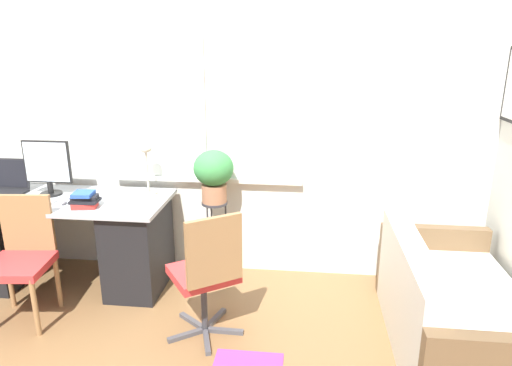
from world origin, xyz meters
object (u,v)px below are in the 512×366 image
Objects in this scene: plant_stand at (215,215)px; desk_lamp at (147,164)px; keyboard at (33,202)px; mouse at (64,203)px; laptop at (4,187)px; office_chair_swivel at (207,273)px; desk_chair_wooden at (21,256)px; potted_plant at (214,172)px; monitor at (48,166)px; book_stack at (84,200)px; couch_loveseat at (452,314)px.

desk_lamp is at bearing 177.33° from plant_stand.
mouse reaches higher than keyboard.
laptop is at bearing -176.38° from plant_stand.
keyboard is at bearing 178.45° from mouse.
plant_stand is at bearing -117.45° from office_chair_swivel.
desk_chair_wooden is 1.52m from potted_plant.
desk_lamp is (0.55, 0.34, 0.24)m from mouse.
potted_plant is at bearing 3.62° from laptop.
monitor reaches higher than desk_chair_wooden.
keyboard is at bearing -167.21° from potted_plant.
office_chair_swivel is 0.92m from potted_plant.
plant_stand is (0.92, 0.36, -0.22)m from book_stack.
desk_lamp reaches higher than desk_chair_wooden.
laptop is 5.78× the size of mouse.
book_stack reaches higher than keyboard.
laptop reaches higher than desk_chair_wooden.
mouse is (0.62, -0.21, -0.04)m from laptop.
potted_plant reaches higher than laptop.
mouse is 0.14× the size of potted_plant.
couch_loveseat is 1.98m from potted_plant.
monitor is at bearing 82.74° from keyboard.
potted_plant is (1.73, 0.11, 0.15)m from laptop.
keyboard is at bearing 173.63° from book_stack.
desk_chair_wooden is at bearing -39.62° from office_chair_swivel.
desk_lamp is 0.58× the size of plant_stand.
desk_lamp is at bearing 9.04° from monitor.
desk_chair_wooden is 2.08× the size of potted_plant.
monitor is 0.31m from keyboard.
mouse is at bearing -164.06° from potted_plant.
desk_lamp is 1.94× the size of book_stack.
plant_stand is at bearing -90.00° from potted_plant.
office_chair_swivel is 2.17× the size of potted_plant.
potted_plant is (0.56, -0.03, -0.05)m from desk_lamp.
office_chair_swivel is at bearing 92.13° from couch_loveseat.
desk_chair_wooden is at bearing -114.34° from mouse.
book_stack reaches higher than plant_stand.
keyboard is (0.37, -0.20, -0.05)m from laptop.
mouse is 2.88m from couch_loveseat.
office_chair_swivel is at bearing -20.38° from laptop.
laptop reaches higher than mouse.
couch_loveseat is at bearing -8.43° from mouse.
keyboard is at bearing -167.21° from plant_stand.
couch_loveseat reaches higher than plant_stand.
office_chair_swivel is (1.84, -0.68, -0.32)m from laptop.
book_stack is at bearing -158.59° from plant_stand.
desk_lamp is 0.44× the size of office_chair_swivel.
laptop is 0.80× the size of potted_plant.
desk_chair_wooden is at bearing -51.02° from laptop.
monitor is 1.40m from plant_stand.
office_chair_swivel is 1.61m from couch_loveseat.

